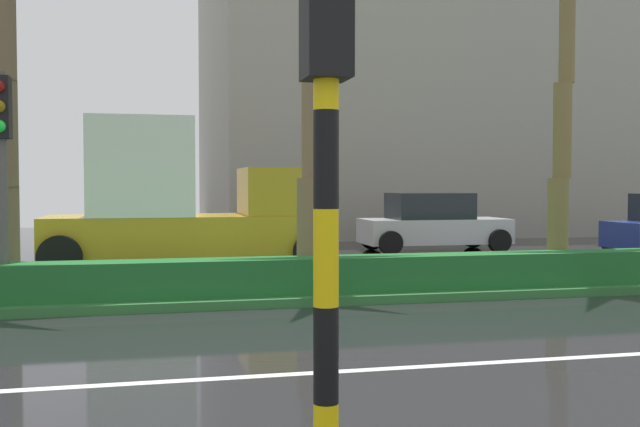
# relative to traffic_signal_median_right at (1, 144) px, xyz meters

# --- Properties ---
(traffic_signal_median_right) EXTENTS (0.28, 0.43, 3.56)m
(traffic_signal_median_right) POSITION_rel_traffic_signal_median_right_xyz_m (0.00, 0.00, 0.00)
(traffic_signal_median_right) COLOR #4C4C47
(traffic_signal_median_right) RESTS_ON median_strip
(traffic_signal_foreground) EXTENTS (0.28, 0.43, 3.66)m
(traffic_signal_foreground) POSITION_rel_traffic_signal_median_right_xyz_m (3.31, -7.69, -0.08)
(traffic_signal_foreground) COLOR yellow
(traffic_signal_foreground) RESTS_ON ground_plane
(box_truck_lead) EXTENTS (6.40, 2.64, 3.46)m
(box_truck_lead) POSITION_rel_traffic_signal_median_right_xyz_m (3.00, 5.08, -1.06)
(box_truck_lead) COLOR #B28C1E
(box_truck_lead) RESTS_ON ground_plane
(car_in_traffic_third) EXTENTS (4.30, 2.02, 1.72)m
(car_in_traffic_third) POSITION_rel_traffic_signal_median_right_xyz_m (10.33, 8.22, -1.78)
(car_in_traffic_third) COLOR silver
(car_in_traffic_third) RESTS_ON ground_plane
(building_far_right) EXTENTS (20.93, 15.93, 12.96)m
(building_far_right) POSITION_rel_traffic_signal_median_right_xyz_m (15.22, 20.26, 3.88)
(building_far_right) COLOR gray
(building_far_right) RESTS_ON ground_plane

